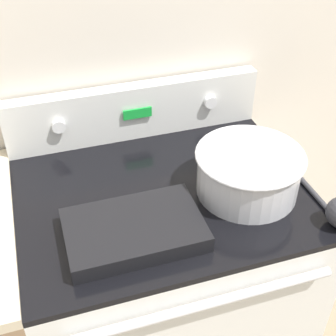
% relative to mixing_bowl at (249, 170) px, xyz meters
% --- Properties ---
extents(kitchen_wall, '(8.00, 0.05, 2.50)m').
position_rel_mixing_bowl_xyz_m(kitchen_wall, '(-0.22, 0.43, 0.28)').
color(kitchen_wall, beige).
rests_on(kitchen_wall, ground_plane).
extents(stove_range, '(0.80, 0.67, 0.90)m').
position_rel_mixing_bowl_xyz_m(stove_range, '(-0.22, 0.07, -0.52)').
color(stove_range, silver).
rests_on(stove_range, ground_plane).
extents(control_panel, '(0.80, 0.07, 0.18)m').
position_rel_mixing_bowl_xyz_m(control_panel, '(-0.22, 0.37, 0.02)').
color(control_panel, silver).
rests_on(control_panel, stove_range).
extents(mixing_bowl, '(0.29, 0.29, 0.13)m').
position_rel_mixing_bowl_xyz_m(mixing_bowl, '(0.00, 0.00, 0.00)').
color(mixing_bowl, silver).
rests_on(mixing_bowl, stove_range).
extents(casserole_dish, '(0.33, 0.21, 0.05)m').
position_rel_mixing_bowl_xyz_m(casserole_dish, '(-0.34, -0.08, -0.05)').
color(casserole_dish, black).
rests_on(casserole_dish, stove_range).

